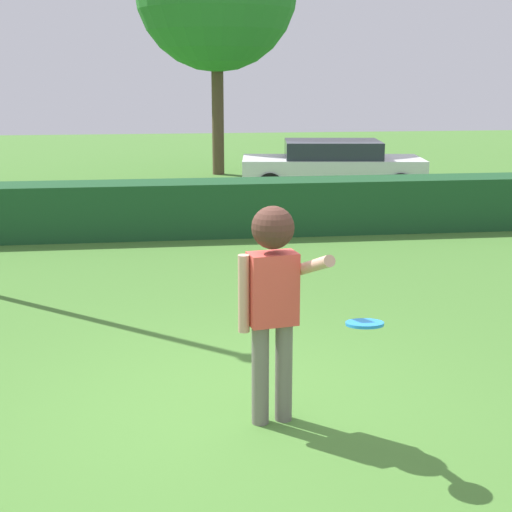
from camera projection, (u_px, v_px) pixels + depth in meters
The scene contains 5 objects.
ground_plane at pixel (237, 410), 6.26m from camera, with size 60.00×60.00×0.00m, color #487B31.
person at pixel (273, 288), 5.79m from camera, with size 0.65×0.71×1.79m.
frisbee at pixel (365, 324), 5.20m from camera, with size 0.27×0.27×0.05m.
hedge_row at pixel (194, 208), 12.97m from camera, with size 26.48×0.90×0.95m, color #1C4B27.
parked_car_white at pixel (332, 165), 17.42m from camera, with size 4.39×2.26×1.25m.
Camera 1 is at (-0.59, -5.73, 2.77)m, focal length 51.92 mm.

